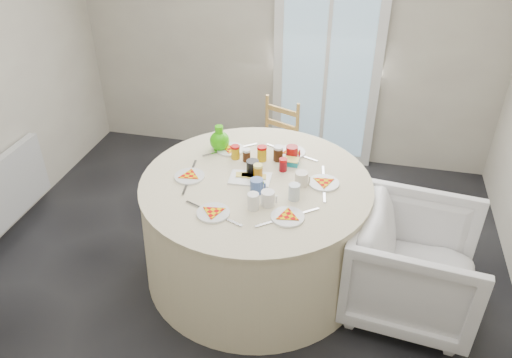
% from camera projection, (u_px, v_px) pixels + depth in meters
% --- Properties ---
extents(floor, '(4.00, 4.00, 0.00)m').
position_uv_depth(floor, '(232.00, 284.00, 3.66)').
color(floor, black).
rests_on(floor, ground).
extents(wall_back, '(4.00, 0.02, 2.60)m').
position_uv_depth(wall_back, '(287.00, 29.00, 4.58)').
color(wall_back, '#BCB5A3').
rests_on(wall_back, floor).
extents(glass_door, '(1.00, 0.08, 2.10)m').
position_uv_depth(glass_door, '(327.00, 60.00, 4.60)').
color(glass_door, silver).
rests_on(glass_door, floor).
extents(radiator, '(0.07, 1.00, 0.55)m').
position_uv_depth(radiator, '(4.00, 192.00, 3.99)').
color(radiator, silver).
rests_on(radiator, floor).
extents(table, '(1.63, 1.63, 0.83)m').
position_uv_depth(table, '(256.00, 228.00, 3.61)').
color(table, beige).
rests_on(table, floor).
extents(wooden_chair, '(0.49, 0.48, 0.85)m').
position_uv_depth(wooden_chair, '(272.00, 143.00, 4.48)').
color(wooden_chair, tan).
rests_on(wooden_chair, floor).
extents(armchair, '(0.84, 0.89, 0.84)m').
position_uv_depth(armchair, '(414.00, 263.00, 3.28)').
color(armchair, white).
rests_on(armchair, floor).
extents(place_settings, '(1.46, 1.46, 0.02)m').
position_uv_depth(place_settings, '(256.00, 183.00, 3.39)').
color(place_settings, silver).
rests_on(place_settings, table).
extents(jar_cluster, '(0.47, 0.35, 0.12)m').
position_uv_depth(jar_cluster, '(258.00, 160.00, 3.55)').
color(jar_cluster, brown).
rests_on(jar_cluster, table).
extents(butter_tub, '(0.12, 0.08, 0.05)m').
position_uv_depth(butter_tub, '(291.00, 165.00, 3.56)').
color(butter_tub, teal).
rests_on(butter_tub, table).
extents(green_pitcher, '(0.18, 0.18, 0.19)m').
position_uv_depth(green_pitcher, '(220.00, 140.00, 3.70)').
color(green_pitcher, '#2EBC06').
rests_on(green_pitcher, table).
extents(cheese_platter, '(0.29, 0.20, 0.04)m').
position_uv_depth(cheese_platter, '(250.00, 181.00, 3.41)').
color(cheese_platter, white).
rests_on(cheese_platter, table).
extents(mugs_glasses, '(0.73, 0.73, 0.12)m').
position_uv_depth(mugs_glasses, '(275.00, 183.00, 3.32)').
color(mugs_glasses, '#A8A8A8').
rests_on(mugs_glasses, table).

